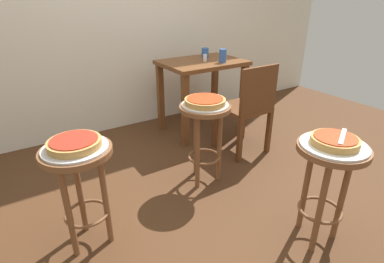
{
  "coord_description": "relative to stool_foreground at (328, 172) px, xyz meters",
  "views": [
    {
      "loc": [
        -1.14,
        -1.54,
        1.41
      ],
      "look_at": [
        -0.16,
        -0.02,
        0.58
      ],
      "focal_mm": 28.57,
      "sensor_mm": 36.0,
      "label": 1
    }
  ],
  "objects": [
    {
      "name": "ground_plane",
      "position": [
        -0.31,
        0.72,
        -0.48
      ],
      "size": [
        6.0,
        6.0,
        0.0
      ],
      "primitive_type": "plane",
      "color": "#4C2D19"
    },
    {
      "name": "stool_foreground",
      "position": [
        0.0,
        0.0,
        0.0
      ],
      "size": [
        0.39,
        0.39,
        0.65
      ],
      "color": "brown",
      "rests_on": "ground_plane"
    },
    {
      "name": "serving_plate_foreground",
      "position": [
        -0.0,
        0.0,
        0.17
      ],
      "size": [
        0.36,
        0.36,
        0.01
      ],
      "primitive_type": "cylinder",
      "color": "white",
      "rests_on": "stool_foreground"
    },
    {
      "name": "pizza_foreground",
      "position": [
        -0.0,
        0.0,
        0.2
      ],
      "size": [
        0.26,
        0.26,
        0.05
      ],
      "color": "tan",
      "rests_on": "serving_plate_foreground"
    },
    {
      "name": "stool_middle",
      "position": [
        -1.19,
        0.73,
        0.0
      ],
      "size": [
        0.39,
        0.39,
        0.65
      ],
      "color": "brown",
      "rests_on": "ground_plane"
    },
    {
      "name": "serving_plate_middle",
      "position": [
        -1.19,
        0.73,
        0.17
      ],
      "size": [
        0.35,
        0.35,
        0.01
      ],
      "primitive_type": "cylinder",
      "color": "silver",
      "rests_on": "stool_middle"
    },
    {
      "name": "pizza_middle",
      "position": [
        -1.19,
        0.73,
        0.2
      ],
      "size": [
        0.28,
        0.28,
        0.05
      ],
      "color": "tan",
      "rests_on": "serving_plate_middle"
    },
    {
      "name": "stool_leftside",
      "position": [
        -0.21,
        0.91,
        0.0
      ],
      "size": [
        0.39,
        0.39,
        0.65
      ],
      "color": "brown",
      "rests_on": "ground_plane"
    },
    {
      "name": "serving_plate_leftside",
      "position": [
        -0.21,
        0.91,
        0.17
      ],
      "size": [
        0.35,
        0.35,
        0.01
      ],
      "primitive_type": "cylinder",
      "color": "silver",
      "rests_on": "stool_leftside"
    },
    {
      "name": "pizza_leftside",
      "position": [
        -0.21,
        0.91,
        0.2
      ],
      "size": [
        0.3,
        0.3,
        0.05
      ],
      "color": "tan",
      "rests_on": "serving_plate_leftside"
    },
    {
      "name": "dining_table",
      "position": [
        0.34,
        1.76,
        0.14
      ],
      "size": [
        0.83,
        0.61,
        0.77
      ],
      "color": "brown",
      "rests_on": "ground_plane"
    },
    {
      "name": "cup_near_edge",
      "position": [
        0.47,
        1.59,
        0.35
      ],
      "size": [
        0.07,
        0.07,
        0.13
      ],
      "primitive_type": "cylinder",
      "color": "#3360B2",
      "rests_on": "dining_table"
    },
    {
      "name": "cup_far_edge",
      "position": [
        0.46,
        1.87,
        0.34
      ],
      "size": [
        0.07,
        0.07,
        0.1
      ],
      "primitive_type": "cylinder",
      "color": "#3360B2",
      "rests_on": "dining_table"
    },
    {
      "name": "condiment_shaker",
      "position": [
        0.35,
        1.72,
        0.32
      ],
      "size": [
        0.04,
        0.04,
        0.07
      ],
      "primitive_type": "cylinder",
      "color": "white",
      "rests_on": "dining_table"
    },
    {
      "name": "wooden_chair",
      "position": [
        0.39,
        1.09,
        -0.01
      ],
      "size": [
        0.4,
        0.4,
        0.85
      ],
      "color": "#5B3319",
      "rests_on": "ground_plane"
    },
    {
      "name": "pizza_server_knife",
      "position": [
        0.03,
        -0.02,
        0.23
      ],
      "size": [
        0.21,
        0.12,
        0.01
      ],
      "primitive_type": "cube",
      "rotation": [
        0.0,
        0.0,
        0.48
      ],
      "color": "silver",
      "rests_on": "pizza_foreground"
    }
  ]
}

